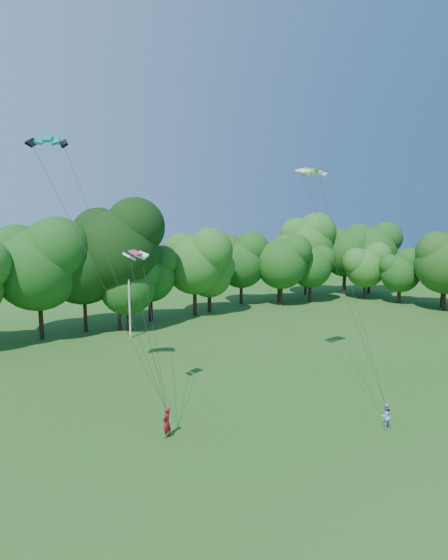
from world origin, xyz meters
TOP-DOWN VIEW (x-y plane):
  - ground at (0.00, 0.00)m, footprint 160.00×160.00m
  - utility_pole at (1.87, 30.20)m, footprint 1.56×0.74m
  - kite_flyer_left at (-4.48, 8.76)m, footprint 0.81×0.74m
  - kite_flyer_right at (7.17, 2.27)m, footprint 0.88×0.74m
  - kite_teal at (-8.21, 17.95)m, footprint 2.69×1.96m
  - kite_green at (9.68, 11.70)m, footprint 2.62×1.37m
  - kite_pink at (-4.09, 13.67)m, footprint 1.85×1.34m
  - tree_back_center at (2.11, 34.05)m, footprint 10.44×10.44m
  - tree_back_east at (28.21, 36.44)m, footprint 7.64×7.64m
  - tree_flank_east at (43.15, 19.06)m, footprint 9.06×9.06m

SIDE VIEW (x-z plane):
  - ground at x=0.00m, z-range 0.00..0.00m
  - kite_flyer_right at x=7.17m, z-range 0.00..1.62m
  - kite_flyer_left at x=-4.48m, z-range 0.00..1.85m
  - utility_pole at x=1.87m, z-range 0.11..8.43m
  - tree_back_east at x=28.21m, z-range 1.38..12.49m
  - tree_flank_east at x=43.15m, z-range 1.64..14.81m
  - tree_back_center at x=2.11m, z-range 1.89..17.08m
  - kite_pink at x=-4.09m, z-range 10.39..10.76m
  - kite_green at x=9.68m, z-range 16.32..16.72m
  - kite_teal at x=-8.21m, z-range 17.69..18.34m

